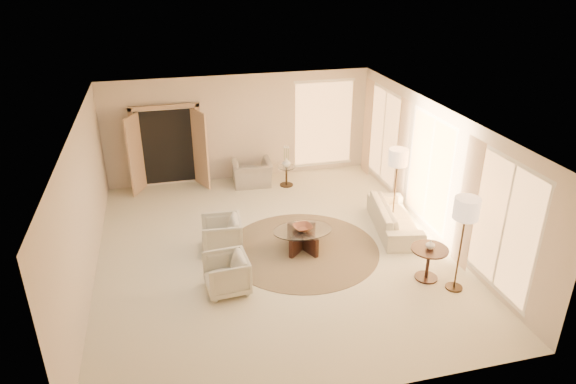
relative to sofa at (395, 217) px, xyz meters
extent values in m
cube|color=beige|center=(-2.77, -0.22, -0.31)|extent=(7.00, 8.00, 0.02)
cube|color=white|center=(-2.77, -0.22, 2.50)|extent=(7.00, 8.00, 0.02)
cube|color=beige|center=(-2.77, 3.78, 1.10)|extent=(7.00, 0.04, 2.80)
cube|color=beige|center=(-2.77, -4.22, 1.10)|extent=(7.00, 0.04, 2.80)
cube|color=beige|center=(-6.27, -0.22, 1.10)|extent=(0.04, 8.00, 2.80)
cube|color=beige|center=(0.73, -0.22, 1.10)|extent=(0.04, 8.00, 2.80)
cube|color=tan|center=(-4.67, 3.67, 0.78)|extent=(1.80, 0.12, 2.16)
cube|color=tan|center=(-5.47, 3.40, 0.73)|extent=(0.35, 0.66, 2.00)
cube|color=tan|center=(-3.87, 3.40, 0.73)|extent=(0.35, 0.66, 2.00)
cylinder|color=#423626|center=(-2.20, -0.34, -0.29)|extent=(3.63, 3.63, 0.01)
imported|color=beige|center=(0.00, 0.00, 0.00)|extent=(1.17, 2.17, 0.60)
imported|color=beige|center=(-3.80, 0.05, 0.10)|extent=(0.78, 0.83, 0.80)
imported|color=beige|center=(-3.90, -1.37, 0.08)|extent=(0.74, 0.79, 0.76)
imported|color=#9C9890|center=(-2.60, 3.18, 0.14)|extent=(1.04, 0.71, 0.88)
cube|color=black|center=(-2.19, -0.31, -0.10)|extent=(0.45, 0.88, 0.41)
cube|color=black|center=(-2.19, -0.31, -0.10)|extent=(0.72, 0.70, 0.41)
cylinder|color=white|center=(-2.19, -0.31, 0.14)|extent=(1.45, 1.45, 0.02)
cylinder|color=black|center=(-0.21, -1.90, -0.28)|extent=(0.43, 0.43, 0.03)
cylinder|color=black|center=(-0.21, -1.90, 0.02)|extent=(0.06, 0.06, 0.61)
cylinder|color=black|center=(-0.21, -1.90, 0.33)|extent=(0.69, 0.69, 0.03)
cylinder|color=#312619|center=(-1.73, 2.91, -0.29)|extent=(0.35, 0.35, 0.03)
cylinder|color=#312619|center=(-1.73, 2.91, -0.04)|extent=(0.05, 0.05, 0.50)
cylinder|color=white|center=(-1.73, 2.91, 0.22)|extent=(0.46, 0.46, 0.03)
cylinder|color=#312619|center=(0.13, 0.35, -0.28)|extent=(0.30, 0.30, 0.03)
cylinder|color=#312619|center=(0.13, 0.35, 0.44)|extent=(0.03, 0.03, 1.49)
cylinder|color=beige|center=(0.13, 0.35, 1.27)|extent=(0.42, 0.42, 0.36)
cylinder|color=#312619|center=(0.13, -2.32, -0.28)|extent=(0.31, 0.31, 0.03)
cylinder|color=#312619|center=(0.13, -2.32, 0.47)|extent=(0.03, 0.03, 1.54)
cylinder|color=beige|center=(0.13, -2.32, 1.33)|extent=(0.44, 0.44, 0.37)
imported|color=brown|center=(-2.19, -0.31, 0.20)|extent=(0.43, 0.43, 0.09)
imported|color=white|center=(-0.21, -1.90, 0.43)|extent=(0.19, 0.19, 0.18)
imported|color=white|center=(-1.73, 2.91, 0.35)|extent=(0.26, 0.26, 0.23)
camera|label=1|loc=(-4.71, -9.12, 5.23)|focal=32.00mm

